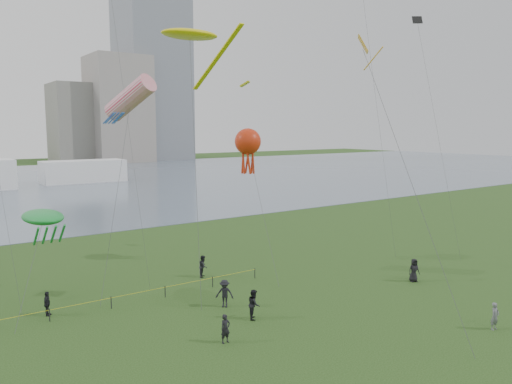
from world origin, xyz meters
TOP-DOWN VIEW (x-y plane):
  - ground_plane at (0.00, 0.00)m, footprint 400.00×400.00m
  - lake at (0.00, 100.00)m, footprint 400.00×120.00m
  - tower at (62.00, 168.00)m, footprint 24.00×24.00m
  - building_mid at (46.00, 162.00)m, footprint 20.00×20.00m
  - building_low at (32.00, 168.00)m, footprint 16.00×18.00m
  - pavilion_right at (14.00, 98.00)m, footprint 18.00×7.00m
  - fence at (-14.40, 15.44)m, footprint 24.07×0.07m
  - kite_flyer at (9.67, -1.62)m, footprint 0.63×0.42m
  - spectator_a at (-1.34, 8.32)m, footprint 1.13×1.18m
  - spectator_b at (-1.79, 11.21)m, footprint 1.39×1.38m
  - spectator_c at (-12.16, 16.56)m, footprint 0.82×1.03m
  - spectator_d at (13.68, 7.37)m, footprint 1.07×0.89m
  - spectator_f at (-4.78, 6.26)m, footprint 0.63×0.43m
  - spectator_g at (0.46, 18.24)m, footprint 1.10×1.11m
  - kite_stingray at (0.55, 19.97)m, footprint 6.41×10.05m
  - kite_windsock at (-4.25, 21.14)m, footprint 6.32×7.44m
  - kite_creature at (-11.55, 19.37)m, footprint 4.27×7.18m
  - kite_octopus at (6.16, 19.99)m, footprint 3.36×8.65m
  - kite_delta at (5.53, 5.30)m, footprint 1.35×9.80m

SIDE VIEW (x-z plane):
  - ground_plane at x=0.00m, z-range 0.00..0.00m
  - lake at x=0.00m, z-range -0.02..0.06m
  - fence at x=-14.40m, z-range 0.03..1.08m
  - spectator_c at x=-12.16m, z-range 0.00..1.63m
  - spectator_f at x=-4.78m, z-range 0.00..1.68m
  - kite_flyer at x=9.67m, z-range 0.00..1.69m
  - spectator_g at x=0.46m, z-range 0.00..1.81m
  - spectator_d at x=13.68m, z-range 0.00..1.87m
  - spectator_a at x=-1.34m, z-range 0.00..1.93m
  - spectator_b at x=-1.79m, z-range 0.00..1.93m
  - pavilion_right at x=14.00m, z-range 0.00..5.00m
  - kite_creature at x=-11.55m, z-range 2.81..9.40m
  - kite_octopus at x=6.16m, z-range 4.88..17.12m
  - building_low at x=32.00m, z-range 0.00..28.00m
  - kite_windsock at x=-4.25m, z-range 6.37..22.81m
  - kite_delta at x=5.53m, z-range 7.41..25.58m
  - building_mid at x=46.00m, z-range 0.00..38.00m
  - kite_stingray at x=0.55m, z-range 9.62..29.80m
  - tower at x=62.00m, z-range 0.00..120.00m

